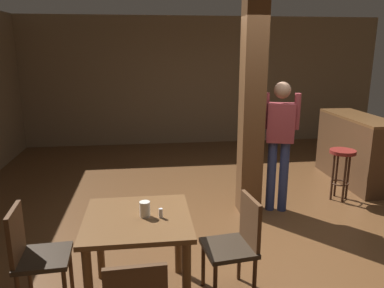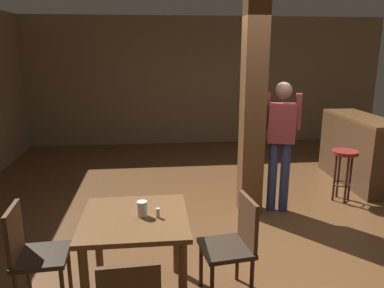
% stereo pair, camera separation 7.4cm
% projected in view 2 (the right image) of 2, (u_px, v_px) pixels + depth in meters
% --- Properties ---
extents(ground_plane, '(10.80, 10.80, 0.00)m').
position_uv_depth(ground_plane, '(262.00, 233.00, 4.42)').
color(ground_plane, brown).
extents(wall_back, '(8.00, 0.10, 2.80)m').
position_uv_depth(wall_back, '(207.00, 81.00, 8.40)').
color(wall_back, '#756047').
rests_on(wall_back, ground_plane).
extents(pillar, '(0.28, 0.28, 2.80)m').
position_uv_depth(pillar, '(253.00, 107.00, 4.72)').
color(pillar, brown).
rests_on(pillar, ground_plane).
extents(dining_table, '(0.87, 0.87, 0.78)m').
position_uv_depth(dining_table, '(135.00, 232.00, 3.12)').
color(dining_table, brown).
rests_on(dining_table, ground_plane).
extents(chair_west, '(0.44, 0.44, 0.89)m').
position_uv_depth(chair_west, '(31.00, 251.00, 3.08)').
color(chair_west, '#2D2319').
rests_on(chair_west, ground_plane).
extents(chair_east, '(0.47, 0.47, 0.89)m').
position_uv_depth(chair_east, '(235.00, 241.00, 3.23)').
color(chair_east, '#2D2319').
rests_on(chair_east, ground_plane).
extents(napkin_cup, '(0.09, 0.09, 0.13)m').
position_uv_depth(napkin_cup, '(142.00, 209.00, 3.07)').
color(napkin_cup, silver).
rests_on(napkin_cup, dining_table).
extents(salt_shaker, '(0.03, 0.03, 0.08)m').
position_uv_depth(salt_shaker, '(158.00, 213.00, 3.06)').
color(salt_shaker, silver).
rests_on(salt_shaker, dining_table).
extents(standing_person, '(0.47, 0.29, 1.72)m').
position_uv_depth(standing_person, '(281.00, 138.00, 4.81)').
color(standing_person, maroon).
rests_on(standing_person, ground_plane).
extents(bar_counter, '(0.56, 1.61, 1.09)m').
position_uv_depth(bar_counter, '(354.00, 150.00, 5.96)').
color(bar_counter, brown).
rests_on(bar_counter, ground_plane).
extents(bar_stool_near, '(0.36, 0.36, 0.74)m').
position_uv_depth(bar_stool_near, '(344.00, 163.00, 5.25)').
color(bar_stool_near, maroon).
rests_on(bar_stool_near, ground_plane).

